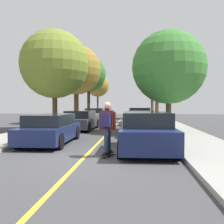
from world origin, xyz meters
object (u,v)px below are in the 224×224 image
street_tree_left_nearest (55,64)px  parked_car_right_nearest (146,132)px  street_tree_right_nearest (169,67)px  street_tree_right_near (157,81)px  parked_car_left_farthest (103,114)px  skateboard (107,154)px  street_tree_left_farthest (98,86)px  skateboarder (107,124)px  parked_car_right_far (140,117)px  street_tree_left_near (76,70)px  street_tree_right_far (152,73)px  parked_car_left_nearest (51,129)px  parked_car_left_far (95,116)px  parked_car_right_near (142,123)px  street_tree_left_far (89,74)px  parked_car_left_near (80,121)px  streetlamp (170,78)px

street_tree_left_nearest → parked_car_right_nearest: bearing=-51.7°
street_tree_right_nearest → parked_car_right_nearest: bearing=-103.8°
street_tree_right_near → parked_car_left_farthest: bearing=140.8°
street_tree_right_nearest → skateboard: 9.35m
street_tree_left_farthest → skateboarder: size_ratio=3.51×
parked_car_right_far → skateboarder: skateboarder is taller
street_tree_left_near → street_tree_right_far: 11.34m
parked_car_left_farthest → parked_car_left_nearest: bearing=-90.0°
skateboard → parked_car_left_far: bearing=100.4°
parked_car_right_nearest → parked_car_right_far: parked_car_right_far is taller
parked_car_right_near → street_tree_left_near: street_tree_left_near is taller
parked_car_left_far → street_tree_left_far: size_ratio=0.61×
skateboard → parked_car_left_near: bearing=107.7°
street_tree_left_near → street_tree_right_near: 7.72m
street_tree_left_nearest → skateboarder: size_ratio=3.87×
street_tree_right_far → street_tree_left_nearest: bearing=-116.7°
parked_car_right_far → street_tree_right_near: street_tree_right_near is taller
parked_car_right_nearest → street_tree_right_near: bearing=83.8°
street_tree_left_farthest → street_tree_right_near: street_tree_left_farthest is taller
street_tree_right_near → streetlamp: 8.48m
skateboarder → skateboard: bearing=78.3°
street_tree_left_nearest → skateboard: (4.46, -8.43, -4.33)m
parked_car_right_far → street_tree_right_nearest: 6.61m
parked_car_right_nearest → street_tree_right_near: 15.85m
street_tree_right_far → streetlamp: size_ratio=1.33×
parked_car_left_nearest → parked_car_left_far: 12.64m
parked_car_left_farthest → streetlamp: size_ratio=0.80×
street_tree_right_nearest → streetlamp: (0.08, 0.14, -0.64)m
street_tree_right_nearest → street_tree_right_far: street_tree_right_far is taller
parked_car_left_farthest → street_tree_right_far: (5.78, 2.00, 4.93)m
parked_car_left_near → street_tree_right_near: (5.78, 7.79, 3.33)m
parked_car_left_nearest → skateboarder: skateboarder is taller
parked_car_left_nearest → skateboarder: size_ratio=2.61×
street_tree_right_near → street_tree_right_far: 6.92m
parked_car_left_far → street_tree_right_far: (5.78, 8.00, 4.94)m
parked_car_left_near → parked_car_right_nearest: (4.11, -7.62, 0.06)m
street_tree_right_nearest → parked_car_right_far: bearing=107.1°
parked_car_left_nearest → street_tree_left_nearest: (-1.67, 5.83, 3.77)m
skateboard → parked_car_left_farthest: bearing=97.5°
street_tree_right_near → skateboard: bearing=-100.3°
streetlamp → street_tree_right_far: bearing=90.3°
street_tree_left_far → street_tree_right_nearest: size_ratio=1.14×
parked_car_left_far → street_tree_right_far: bearing=54.2°
parked_car_left_farthest → skateboarder: skateboarder is taller
parked_car_right_near → street_tree_right_near: size_ratio=0.89×
parked_car_left_farthest → parked_car_left_far: bearing=-90.0°
street_tree_right_far → skateboard: 24.08m
parked_car_right_nearest → parked_car_left_nearest: bearing=160.1°
street_tree_right_nearest → street_tree_right_near: (0.00, 8.60, -0.08)m
parked_car_left_near → street_tree_left_nearest: (-1.67, -0.30, 3.78)m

